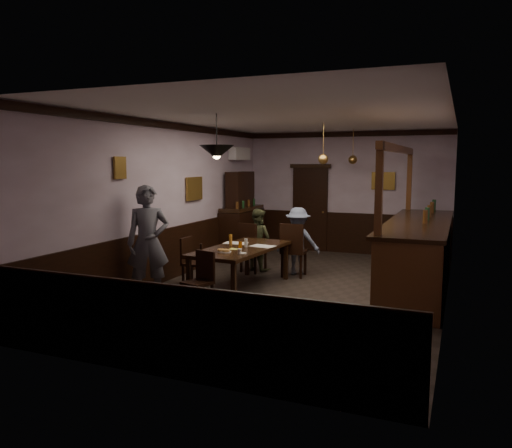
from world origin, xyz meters
The scene contains 31 objects.
room centered at (0.00, 0.00, 1.50)m, with size 5.01×8.01×3.01m.
dining_table centered at (-0.90, -0.31, 0.69)m, with size 1.16×2.27×0.75m.
chair_far_left centered at (-1.27, 0.99, 0.56)m, with size 0.53×0.53×1.02m.
chair_far_right centered at (-0.35, 0.91, 0.58)m, with size 0.49×0.49×1.07m.
chair_near centered at (-0.98, -1.64, 0.48)m, with size 0.48×0.48×0.89m.
chair_side centered at (-1.84, -0.45, 0.49)m, with size 0.39×0.39×0.89m.
person_standing centered at (-2.04, -1.48, 0.94)m, with size 0.68×0.45×1.88m, color #5A5A67.
person_seated_left centered at (-1.23, 1.27, 0.64)m, with size 0.63×0.49×1.29m, color #454A2C.
person_seated_right centered at (-0.34, 1.20, 0.67)m, with size 0.87×0.50×1.35m, color slate.
newspaper_left centered at (-1.18, 0.05, 0.75)m, with size 0.42×0.30×0.01m, color silver.
newspaper_right centered at (-0.59, -0.08, 0.75)m, with size 0.42×0.30×0.01m, color silver.
napkin centered at (-0.94, -0.54, 0.75)m, with size 0.15×0.15×0.00m, color #E8E155.
saucer centered at (-0.63, -0.87, 0.76)m, with size 0.15×0.15×0.01m, color white.
coffee_cup centered at (-0.66, -0.91, 0.80)m, with size 0.08×0.08×0.07m, color white.
pastry_plate centered at (-0.95, -0.86, 0.76)m, with size 0.22×0.22×0.01m, color white.
pastry_ring_a centered at (-1.01, -0.88, 0.79)m, with size 0.13×0.13×0.04m, color #C68C47.
pastry_ring_b centered at (-0.92, -0.88, 0.79)m, with size 0.13×0.13×0.04m, color #C68C47.
soda_can centered at (-0.86, -0.43, 0.81)m, with size 0.07×0.07×0.12m, color orange.
beer_glass centered at (-1.16, -0.20, 0.85)m, with size 0.06×0.06×0.20m, color #BF721E.
water_glass centered at (-0.83, -0.26, 0.82)m, with size 0.06×0.06×0.15m, color silver.
pepper_mill centered at (-1.32, -1.00, 0.82)m, with size 0.04×0.04×0.14m, color black.
sideboard centered at (-2.21, 2.63, 0.81)m, with size 0.55×1.53×2.02m.
bar_counter centered at (1.99, 0.95, 0.64)m, with size 1.05×4.52×2.53m.
door_back centered at (-0.90, 3.95, 1.05)m, with size 0.90×0.06×2.10m, color black.
ac_unit centered at (-2.38, 2.90, 2.45)m, with size 0.20×0.85×0.30m.
picture_left_small centered at (-2.46, -1.60, 2.15)m, with size 0.04×0.28×0.36m.
picture_left_large centered at (-2.46, 0.80, 1.70)m, with size 0.04×0.62×0.48m.
picture_back centered at (0.90, 3.96, 1.80)m, with size 0.55×0.04×0.42m.
pendant_iron centered at (-0.96, -1.11, 2.40)m, with size 0.56×0.56×0.71m.
pendant_brass_mid centered at (0.10, 1.41, 2.30)m, with size 0.20×0.20×0.81m.
pendant_brass_far centered at (0.30, 3.27, 2.30)m, with size 0.20×0.20×0.81m.
Camera 1 is at (2.67, -8.22, 2.23)m, focal length 35.00 mm.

